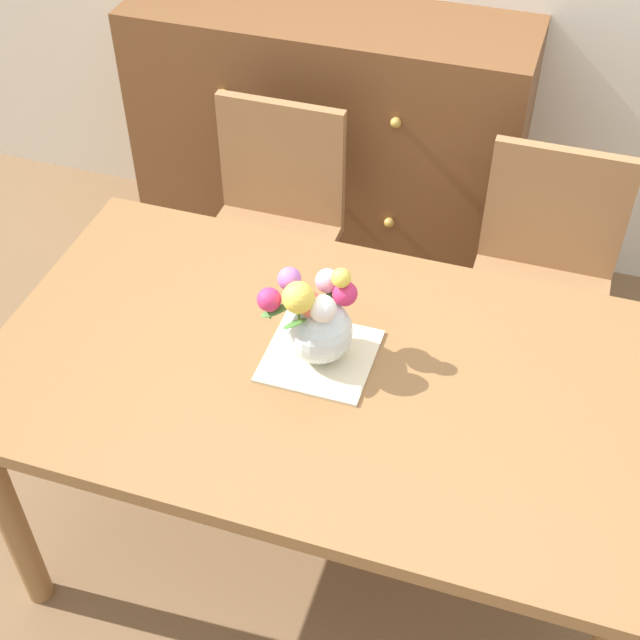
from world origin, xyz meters
name	(u,v)px	position (x,y,z in m)	size (l,w,h in m)	color
ground_plane	(325,548)	(0.00, 0.00, 0.00)	(12.00, 12.00, 0.00)	brown
dining_table	(326,395)	(0.00, 0.00, 0.67)	(1.59, 0.92, 0.77)	olive
chair_left	(272,222)	(-0.44, 0.80, 0.52)	(0.42, 0.42, 0.90)	#9E7047
chair_right	(542,275)	(0.44, 0.80, 0.52)	(0.42, 0.42, 0.90)	#9E7047
dresser	(328,145)	(-0.41, 1.33, 0.50)	(1.40, 0.47, 1.00)	brown
placemat	(320,356)	(-0.02, 0.03, 0.77)	(0.25, 0.25, 0.01)	beige
flower_vase	(317,320)	(-0.03, 0.03, 0.89)	(0.21, 0.19, 0.24)	silver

